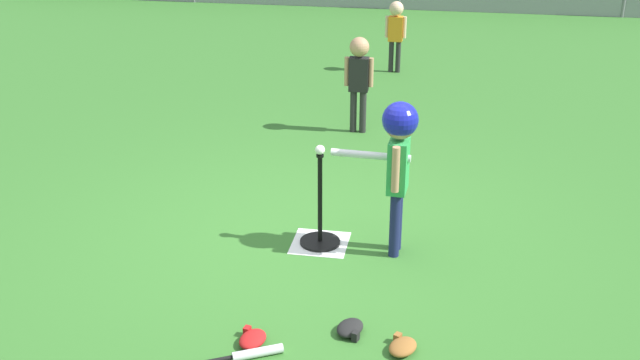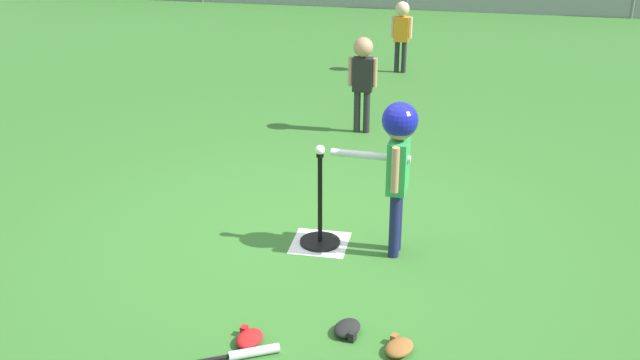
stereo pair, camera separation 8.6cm
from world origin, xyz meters
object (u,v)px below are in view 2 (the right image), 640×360
Objects in this scene: batting_tee at (320,229)px; baseball_on_tee at (320,150)px; glove_near_bats at (399,347)px; fielder_deep_center at (363,72)px; spare_bat_silver at (243,354)px; glove_tossed_aside at (347,328)px; batter_child at (398,148)px; fielder_near_right at (402,27)px; glove_by_plate at (249,338)px.

baseball_on_tee reaches higher than batting_tee.
baseball_on_tee is 0.28× the size of glove_near_bats.
glove_near_bats is (0.76, -1.31, -0.76)m from baseball_on_tee.
fielder_deep_center is (-0.04, 2.61, 0.55)m from batting_tee.
glove_tossed_aside is at bearing 33.16° from spare_bat_silver.
batting_tee is 1.52m from glove_near_bats.
glove_near_bats is at bearing 14.60° from spare_bat_silver.
baseball_on_tee is 0.07× the size of fielder_deep_center.
spare_bat_silver is (-0.18, -1.56, -0.10)m from batting_tee.
baseball_on_tee is at bearing 120.02° from glove_near_bats.
batter_child is at bearing 97.52° from glove_near_bats.
batting_tee is at bearing 109.17° from glove_tossed_aside.
glove_tossed_aside is at bearing -87.52° from fielder_near_right.
fielder_deep_center is at bearing 90.92° from batting_tee.
glove_near_bats is (0.76, -1.31, -0.09)m from batting_tee.
fielder_near_right is 3.64× the size of glove_near_bats.
batter_child is 1.26× the size of fielder_near_right.
spare_bat_silver is at bearing -96.69° from batting_tee.
spare_bat_silver is at bearing -165.40° from glove_near_bats.
batting_tee is 0.62× the size of batter_child.
fielder_deep_center is at bearing 90.92° from baseball_on_tee.
fielder_near_right is 6.65m from spare_bat_silver.
batter_child reaches higher than glove_tossed_aside.
glove_by_plate is at bearing -97.72° from batting_tee.
batter_child is (0.59, -0.03, 0.07)m from baseball_on_tee.
fielder_deep_center reaches higher than baseball_on_tee.
baseball_on_tee is (-0.00, 0.00, 0.67)m from batting_tee.
fielder_deep_center is 4.22m from spare_bat_silver.
baseball_on_tee is 0.30× the size of glove_by_plate.
glove_near_bats is (0.80, -3.92, -0.64)m from fielder_deep_center.
glove_near_bats is (0.95, 0.08, 0.00)m from glove_by_plate.
batter_child is at bearing -3.38° from baseball_on_tee.
fielder_near_right is 2.46m from fielder_deep_center.
fielder_deep_center is 4.24× the size of glove_by_plate.
fielder_deep_center reaches higher than glove_tossed_aside.
baseball_on_tee reaches higher than spare_bat_silver.
glove_tossed_aside is (0.60, 0.22, 0.00)m from glove_by_plate.
fielder_deep_center reaches higher than batting_tee.
fielder_near_right is at bearing 88.44° from baseball_on_tee.
glove_tossed_aside is (0.59, 0.39, 0.01)m from spare_bat_silver.
spare_bat_silver is at bearing -91.93° from fielder_deep_center.
fielder_near_right is 1.61× the size of spare_bat_silver.
glove_tossed_aside is (0.41, -1.17, -0.09)m from batting_tee.
baseball_on_tee is at bearing 83.31° from spare_bat_silver.
glove_tossed_aside is at bearing -70.83° from baseball_on_tee.
batter_child reaches higher than fielder_deep_center.
batting_tee is 5.09m from fielder_near_right.
batter_child is 1.54m from glove_near_bats.
batter_child reaches higher than baseball_on_tee.
fielder_deep_center is 4.05× the size of glove_tossed_aside.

